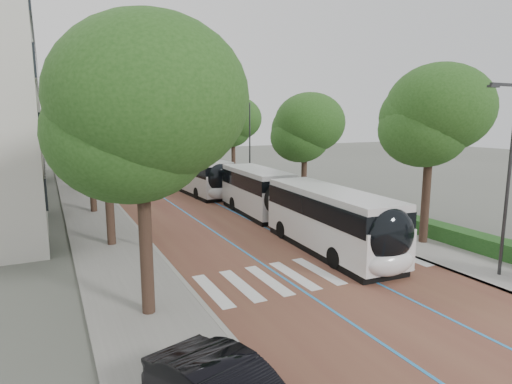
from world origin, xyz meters
TOP-DOWN VIEW (x-y plane):
  - ground at (0.00, 0.00)m, footprint 160.00×160.00m
  - road at (0.00, 40.00)m, footprint 11.00×140.00m
  - sidewalk_left at (-7.50, 40.00)m, footprint 4.00×140.00m
  - sidewalk_right at (7.50, 40.00)m, footprint 4.00×140.00m
  - kerb_left at (-5.60, 40.00)m, footprint 0.20×140.00m
  - kerb_right at (5.60, 40.00)m, footprint 0.20×140.00m
  - zebra_crossing at (0.20, 1.00)m, footprint 10.55×3.60m
  - lane_line_left at (-1.60, 40.00)m, footprint 0.12×126.00m
  - lane_line_right at (1.60, 40.00)m, footprint 0.12×126.00m
  - hedge at (9.10, 0.00)m, footprint 1.20×14.00m
  - streetlight_near at (6.62, -3.00)m, footprint 1.82×0.20m
  - streetlight_far at (6.62, 22.00)m, footprint 1.82×0.20m
  - lamp_post_left at (-6.10, 8.00)m, footprint 0.14×0.14m
  - trees_left at (-7.50, 23.35)m, footprint 6.31×60.87m
  - trees_right at (7.70, 21.59)m, footprint 5.42×47.34m
  - lead_bus at (2.57, 7.01)m, footprint 3.53×18.51m
  - bus_queued_0 at (1.81, 22.95)m, footprint 3.12×12.51m
  - bus_queued_1 at (2.10, 36.67)m, footprint 2.63×12.42m
  - bus_queued_2 at (2.48, 49.18)m, footprint 2.95×12.48m

SIDE VIEW (x-z plane):
  - ground at x=0.00m, z-range 0.00..0.00m
  - road at x=0.00m, z-range 0.00..0.02m
  - lane_line_left at x=-1.60m, z-range 0.02..0.03m
  - lane_line_right at x=1.60m, z-range 0.02..0.03m
  - zebra_crossing at x=0.20m, z-range 0.02..0.03m
  - sidewalk_left at x=-7.50m, z-range 0.00..0.12m
  - sidewalk_right at x=7.50m, z-range 0.00..0.12m
  - kerb_left at x=-5.60m, z-range -0.01..0.13m
  - kerb_right at x=5.60m, z-range -0.01..0.13m
  - hedge at x=9.10m, z-range 0.12..0.92m
  - bus_queued_0 at x=1.81m, z-range 0.02..3.22m
  - bus_queued_1 at x=2.10m, z-range 0.02..3.22m
  - bus_queued_2 at x=2.48m, z-range 0.02..3.22m
  - lead_bus at x=2.57m, z-range 0.03..3.23m
  - lamp_post_left at x=-6.10m, z-range 0.12..8.12m
  - streetlight_near at x=6.62m, z-range 0.82..8.82m
  - streetlight_far at x=6.62m, z-range 0.82..8.82m
  - trees_right at x=7.70m, z-range 1.58..10.51m
  - trees_left at x=-7.50m, z-range 1.87..11.66m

